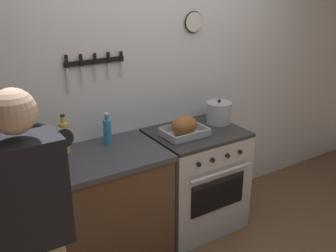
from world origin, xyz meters
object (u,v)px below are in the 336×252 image
Objects in this scene: bottle_vinegar at (26,155)px; bottle_dish_soap at (107,131)px; stock_pot at (219,113)px; stove at (195,179)px; person_cook at (29,225)px; cutting_board at (12,177)px; roasting_pan at (184,127)px; bottle_cooking_oil at (64,136)px.

bottle_dish_soap reaches higher than bottle_vinegar.
bottle_dish_soap reaches higher than stock_pot.
bottle_dish_soap is (-0.73, 0.16, 0.55)m from stove.
stove is 1.76m from person_cook.
cutting_board is (-1.48, -0.03, 0.46)m from stove.
roasting_pan is 1.59× the size of stock_pot.
stock_pot is 0.61× the size of cutting_board.
stock_pot is 0.77× the size of bottle_cooking_oil.
cutting_board is 0.49m from bottle_cooking_oil.
roasting_pan is at bearing -13.70° from bottle_cooking_oil.
stove is 2.56× the size of roasting_pan.
person_cook is at bearing -157.82° from stock_pot.
person_cook reaches higher than stove.
cutting_board is at bearing -178.84° from stove.
bottle_dish_soap is at bearing -6.09° from bottle_cooking_oil.
bottle_cooking_oil is 1.15× the size of bottle_dish_soap.
bottle_vinegar is (-1.21, 0.11, 0.02)m from roasting_pan.
bottle_vinegar is at bearing -173.26° from bottle_dish_soap.
person_cook is 7.55× the size of bottle_vinegar.
stock_pot is (0.29, 0.06, 0.54)m from stove.
bottle_vinegar reaches higher than cutting_board.
cutting_board is (0.05, 0.65, -0.04)m from person_cook.
bottle_cooking_oil reaches higher than bottle_vinegar.
bottle_cooking_oil is (0.43, 0.22, 0.11)m from cutting_board.
cutting_board is (-1.77, -0.09, -0.08)m from stock_pot.
roasting_pan reaches higher than cutting_board.
person_cook reaches higher than roasting_pan.
cutting_board is 1.64× the size of bottle_vinegar.
person_cook is 1.00m from bottle_cooking_oil.
roasting_pan is (1.39, 0.65, 0.02)m from person_cook.
stove is 4.07× the size of stock_pot.
bottle_cooking_oil is at bearing 174.57° from stock_pot.
stock_pot is at bearing -0.69° from bottle_vinegar.
roasting_pan is 1.60× the size of bottle_vinegar.
bottle_cooking_oil reaches higher than stove.
stove is at bearing -12.08° from bottle_dish_soap.
bottle_cooking_oil is (-0.91, 0.22, 0.05)m from roasting_pan.
bottle_vinegar is (0.18, 0.76, 0.04)m from person_cook.
stock_pot reaches higher than stove.
stove is 0.93m from bottle_dish_soap.
roasting_pan is at bearing -168.11° from stove.
roasting_pan is at bearing -0.03° from cutting_board.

